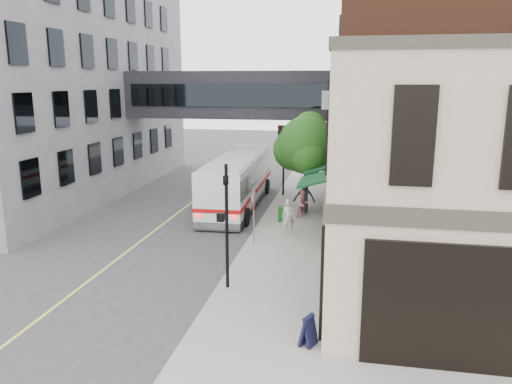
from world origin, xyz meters
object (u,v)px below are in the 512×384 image
at_px(bus, 238,179).
at_px(pedestrian_a, 288,217).
at_px(newspaper_box, 282,214).
at_px(pedestrian_c, 304,196).
at_px(pedestrian_b, 303,204).
at_px(sandwich_board, 308,331).

height_order(bus, pedestrian_a, bus).
xyz_separation_m(pedestrian_a, newspaper_box, (-0.57, 1.99, -0.44)).
bearing_deg(pedestrian_c, newspaper_box, -114.61).
bearing_deg(bus, pedestrian_b, -30.19).
distance_m(newspaper_box, sandwich_board, 12.53).
bearing_deg(sandwich_board, newspaper_box, 126.15).
height_order(pedestrian_b, sandwich_board, pedestrian_b).
relative_size(bus, sandwich_board, 12.59).
bearing_deg(sandwich_board, pedestrian_a, 125.19).
distance_m(pedestrian_a, sandwich_board, 10.48).
relative_size(pedestrian_a, pedestrian_c, 0.88).
distance_m(bus, sandwich_board, 16.68).
relative_size(newspaper_box, sandwich_board, 0.90).
bearing_deg(sandwich_board, pedestrian_b, 121.08).
relative_size(pedestrian_c, newspaper_box, 2.39).
xyz_separation_m(pedestrian_b, sandwich_board, (1.42, -13.29, -0.30)).
relative_size(pedestrian_b, pedestrian_c, 0.78).
height_order(pedestrian_a, pedestrian_c, pedestrian_c).
height_order(pedestrian_b, pedestrian_c, pedestrian_c).
bearing_deg(newspaper_box, pedestrian_c, 55.09).
xyz_separation_m(pedestrian_b, newspaper_box, (-1.01, -1.00, -0.35)).
bearing_deg(bus, pedestrian_a, -55.56).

